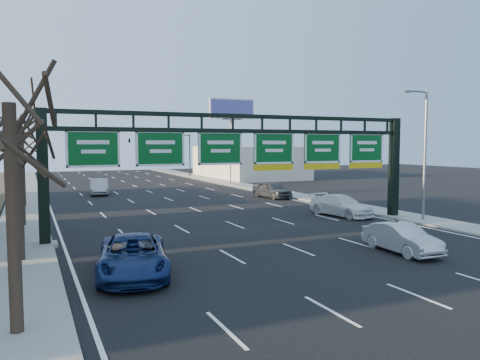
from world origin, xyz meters
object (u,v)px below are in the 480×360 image
car_white_wagon (341,205)px  sign_gantry (250,156)px  car_blue_suv (133,256)px  car_silver_sedan (401,238)px

car_white_wagon → sign_gantry: bearing=-175.4°
sign_gantry → car_blue_suv: 12.04m
sign_gantry → car_white_wagon: (8.68, 2.31, -3.85)m
car_blue_suv → car_silver_sedan: (12.88, -1.41, -0.09)m
car_silver_sedan → car_blue_suv: bearing=176.1°
car_blue_suv → car_silver_sedan: car_blue_suv is taller
car_silver_sedan → sign_gantry: bearing=117.6°
car_silver_sedan → car_white_wagon: 11.93m
sign_gantry → car_silver_sedan: (4.11, -8.72, -3.90)m
sign_gantry → car_silver_sedan: bearing=-64.8°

